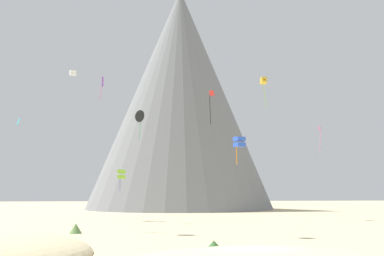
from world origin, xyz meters
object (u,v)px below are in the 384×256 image
object	(u,v)px
kite_blue_low	(239,142)
kite_pink_mid	(320,135)
kite_red_mid	(211,100)
kite_violet_mid	(102,84)
bush_near_left	(76,228)
kite_white_mid	(73,73)
rock_massif	(175,103)
bush_far_right	(214,248)
kite_cyan_low	(19,121)
kite_black_mid	(140,117)
kite_lime_low	(121,174)
kite_gold_mid	(264,81)

from	to	relation	value
kite_blue_low	kite_pink_mid	bearing A→B (deg)	-145.86
kite_red_mid	kite_violet_mid	bearing A→B (deg)	-119.73
bush_near_left	kite_blue_low	xyz separation A→B (m)	(16.24, -5.10, 8.68)
kite_pink_mid	kite_blue_low	xyz separation A→B (m)	(-20.52, -28.60, -4.48)
kite_white_mid	kite_blue_low	distance (m)	39.69
rock_massif	kite_violet_mid	distance (m)	52.81
kite_white_mid	bush_far_right	bearing A→B (deg)	89.53
kite_cyan_low	bush_far_right	bearing A→B (deg)	-126.18
kite_pink_mid	kite_violet_mid	size ratio (longest dim) A/B	1.24
bush_far_right	kite_black_mid	world-z (taller)	kite_black_mid
bush_near_left	kite_lime_low	distance (m)	23.68
kite_white_mid	kite_black_mid	size ratio (longest dim) A/B	0.24
kite_lime_low	kite_gold_mid	size ratio (longest dim) A/B	0.64
kite_lime_low	kite_gold_mid	bearing A→B (deg)	94.93
bush_near_left	kite_white_mid	distance (m)	34.88
kite_lime_low	kite_gold_mid	world-z (taller)	kite_gold_mid
kite_blue_low	kite_white_mid	bearing A→B (deg)	-77.30
kite_red_mid	kite_gold_mid	bearing A→B (deg)	154.82
kite_white_mid	kite_red_mid	size ratio (longest dim) A/B	0.28
kite_violet_mid	bush_near_left	bearing A→B (deg)	-127.85
kite_lime_low	kite_violet_mid	bearing A→B (deg)	-52.94
bush_near_left	kite_lime_low	bearing A→B (deg)	79.20
bush_far_right	kite_violet_mid	world-z (taller)	kite_violet_mid
rock_massif	kite_cyan_low	bearing A→B (deg)	-116.71
kite_red_mid	kite_lime_low	bearing A→B (deg)	-131.71
bush_near_left	kite_cyan_low	distance (m)	23.15
kite_cyan_low	kite_pink_mid	bearing A→B (deg)	-58.17
kite_white_mid	kite_blue_low	xyz separation A→B (m)	(20.13, -31.10, -14.23)
kite_red_mid	kite_violet_mid	distance (m)	19.39
kite_blue_low	kite_lime_low	bearing A→B (deg)	-86.69
kite_gold_mid	bush_near_left	bearing A→B (deg)	34.69
bush_far_right	bush_near_left	distance (m)	21.82
kite_blue_low	kite_red_mid	xyz separation A→B (m)	(-0.54, 12.99, 6.77)
kite_blue_low	kite_violet_mid	world-z (taller)	kite_violet_mid
bush_near_left	kite_white_mid	world-z (taller)	kite_white_mid
kite_lime_low	kite_red_mid	xyz separation A→B (m)	(11.42, -14.51, 9.03)
kite_red_mid	kite_gold_mid	size ratio (longest dim) A/B	0.87
bush_near_left	kite_pink_mid	size ratio (longest dim) A/B	0.30
bush_far_right	kite_white_mid	bearing A→B (deg)	108.55
kite_white_mid	kite_violet_mid	size ratio (longest dim) A/B	0.35
kite_white_mid	bush_near_left	bearing A→B (deg)	79.49
bush_near_left	rock_massif	world-z (taller)	rock_massif
kite_violet_mid	kite_cyan_low	xyz separation A→B (m)	(-11.02, -3.84, -6.54)
kite_black_mid	kite_cyan_low	distance (m)	22.02
kite_red_mid	kite_cyan_low	bearing A→B (deg)	-97.81
bush_near_left	kite_violet_mid	size ratio (longest dim) A/B	0.37
kite_red_mid	kite_violet_mid	size ratio (longest dim) A/B	1.26
bush_near_left	kite_pink_mid	distance (m)	45.57
rock_massif	kite_gold_mid	xyz separation A→B (m)	(10.53, -44.91, -4.30)
kite_violet_mid	kite_gold_mid	distance (m)	27.10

